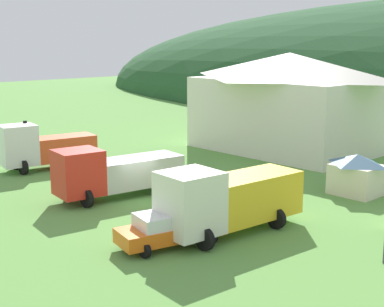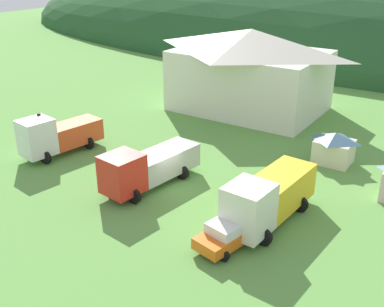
{
  "view_description": "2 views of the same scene",
  "coord_description": "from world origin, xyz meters",
  "px_view_note": "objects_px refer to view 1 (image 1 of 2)",
  "views": [
    {
      "loc": [
        26.62,
        -20.12,
        9.65
      ],
      "look_at": [
        0.71,
        3.87,
        2.44
      ],
      "focal_mm": 52.02,
      "sensor_mm": 36.0,
      "label": 1
    },
    {
      "loc": [
        18.38,
        -24.71,
        16.05
      ],
      "look_at": [
        1.22,
        1.15,
        2.53
      ],
      "focal_mm": 43.97,
      "sensor_mm": 36.0,
      "label": 2
    }
  ],
  "objects_px": {
    "traffic_light_west": "(26,139)",
    "play_shed_cream": "(357,174)",
    "heavy_rig_white": "(42,147)",
    "heavy_rig_striped": "(226,198)",
    "traffic_cone_mid_row": "(176,187)",
    "depot_building": "(288,100)",
    "service_pickup_orange": "(168,229)",
    "traffic_cone_near_pickup": "(153,183)",
    "crane_truck_red": "(112,172)"
  },
  "relations": [
    {
      "from": "crane_truck_red",
      "to": "traffic_cone_near_pickup",
      "type": "distance_m",
      "value": 4.63
    },
    {
      "from": "heavy_rig_striped",
      "to": "traffic_cone_mid_row",
      "type": "height_order",
      "value": "heavy_rig_striped"
    },
    {
      "from": "traffic_light_west",
      "to": "service_pickup_orange",
      "type": "bearing_deg",
      "value": -7.56
    },
    {
      "from": "depot_building",
      "to": "traffic_light_west",
      "type": "height_order",
      "value": "depot_building"
    },
    {
      "from": "heavy_rig_white",
      "to": "traffic_cone_near_pickup",
      "type": "distance_m",
      "value": 9.79
    },
    {
      "from": "depot_building",
      "to": "traffic_cone_mid_row",
      "type": "distance_m",
      "value": 16.83
    },
    {
      "from": "heavy_rig_striped",
      "to": "traffic_cone_mid_row",
      "type": "distance_m",
      "value": 9.72
    },
    {
      "from": "play_shed_cream",
      "to": "traffic_light_west",
      "type": "xyz_separation_m",
      "value": [
        -20.87,
        -12.05,
        0.97
      ]
    },
    {
      "from": "play_shed_cream",
      "to": "traffic_cone_mid_row",
      "type": "xyz_separation_m",
      "value": [
        -9.14,
        -7.23,
        -1.34
      ]
    },
    {
      "from": "heavy_rig_white",
      "to": "traffic_light_west",
      "type": "relative_size",
      "value": 1.98
    },
    {
      "from": "crane_truck_red",
      "to": "traffic_cone_near_pickup",
      "type": "relative_size",
      "value": 14.05
    },
    {
      "from": "heavy_rig_white",
      "to": "traffic_light_west",
      "type": "xyz_separation_m",
      "value": [
        -0.84,
        -0.81,
        0.55
      ]
    },
    {
      "from": "traffic_light_west",
      "to": "traffic_cone_near_pickup",
      "type": "distance_m",
      "value": 10.97
    },
    {
      "from": "depot_building",
      "to": "heavy_rig_white",
      "type": "bearing_deg",
      "value": -111.36
    },
    {
      "from": "heavy_rig_striped",
      "to": "traffic_cone_mid_row",
      "type": "bearing_deg",
      "value": -111.87
    },
    {
      "from": "heavy_rig_striped",
      "to": "traffic_light_west",
      "type": "bearing_deg",
      "value": -84.14
    },
    {
      "from": "service_pickup_orange",
      "to": "traffic_cone_near_pickup",
      "type": "relative_size",
      "value": 9.17
    },
    {
      "from": "heavy_rig_white",
      "to": "depot_building",
      "type": "bearing_deg",
      "value": 167.63
    },
    {
      "from": "play_shed_cream",
      "to": "traffic_cone_near_pickup",
      "type": "xyz_separation_m",
      "value": [
        -11.1,
        -7.62,
        -1.34
      ]
    },
    {
      "from": "depot_building",
      "to": "play_shed_cream",
      "type": "relative_size",
      "value": 5.21
    },
    {
      "from": "crane_truck_red",
      "to": "traffic_light_west",
      "type": "relative_size",
      "value": 2.26
    },
    {
      "from": "depot_building",
      "to": "traffic_cone_near_pickup",
      "type": "bearing_deg",
      "value": -86.06
    },
    {
      "from": "heavy_rig_white",
      "to": "heavy_rig_striped",
      "type": "distance_m",
      "value": 19.48
    },
    {
      "from": "crane_truck_red",
      "to": "service_pickup_orange",
      "type": "xyz_separation_m",
      "value": [
        8.7,
        -2.88,
        -0.82
      ]
    },
    {
      "from": "crane_truck_red",
      "to": "traffic_cone_mid_row",
      "type": "xyz_separation_m",
      "value": [
        0.79,
        4.55,
        -1.65
      ]
    },
    {
      "from": "traffic_cone_near_pickup",
      "to": "traffic_cone_mid_row",
      "type": "xyz_separation_m",
      "value": [
        1.96,
        0.39,
        0.0
      ]
    },
    {
      "from": "heavy_rig_striped",
      "to": "traffic_cone_mid_row",
      "type": "relative_size",
      "value": 14.15
    },
    {
      "from": "traffic_cone_mid_row",
      "to": "crane_truck_red",
      "type": "bearing_deg",
      "value": -99.87
    },
    {
      "from": "crane_truck_red",
      "to": "traffic_light_west",
      "type": "height_order",
      "value": "traffic_light_west"
    },
    {
      "from": "traffic_light_west",
      "to": "traffic_cone_near_pickup",
      "type": "height_order",
      "value": "traffic_light_west"
    },
    {
      "from": "heavy_rig_striped",
      "to": "traffic_light_west",
      "type": "xyz_separation_m",
      "value": [
        -20.31,
        -0.65,
        0.46
      ]
    },
    {
      "from": "heavy_rig_striped",
      "to": "service_pickup_orange",
      "type": "bearing_deg",
      "value": -7.72
    },
    {
      "from": "depot_building",
      "to": "traffic_cone_near_pickup",
      "type": "height_order",
      "value": "depot_building"
    },
    {
      "from": "heavy_rig_white",
      "to": "heavy_rig_striped",
      "type": "relative_size",
      "value": 0.89
    },
    {
      "from": "heavy_rig_white",
      "to": "traffic_cone_mid_row",
      "type": "relative_size",
      "value": 12.6
    },
    {
      "from": "depot_building",
      "to": "play_shed_cream",
      "type": "height_order",
      "value": "depot_building"
    },
    {
      "from": "traffic_light_west",
      "to": "play_shed_cream",
      "type": "bearing_deg",
      "value": 30.01
    },
    {
      "from": "heavy_rig_white",
      "to": "traffic_cone_near_pickup",
      "type": "height_order",
      "value": "heavy_rig_white"
    },
    {
      "from": "service_pickup_orange",
      "to": "traffic_light_west",
      "type": "xyz_separation_m",
      "value": [
        -19.64,
        2.61,
        1.48
      ]
    },
    {
      "from": "heavy_rig_white",
      "to": "service_pickup_orange",
      "type": "relative_size",
      "value": 1.34
    },
    {
      "from": "depot_building",
      "to": "play_shed_cream",
      "type": "xyz_separation_m",
      "value": [
        12.23,
        -8.71,
        -3.08
      ]
    },
    {
      "from": "heavy_rig_white",
      "to": "heavy_rig_striped",
      "type": "xyz_separation_m",
      "value": [
        19.48,
        -0.17,
        0.09
      ]
    },
    {
      "from": "service_pickup_orange",
      "to": "traffic_cone_mid_row",
      "type": "xyz_separation_m",
      "value": [
        -7.91,
        7.43,
        -0.83
      ]
    },
    {
      "from": "depot_building",
      "to": "play_shed_cream",
      "type": "distance_m",
      "value": 15.32
    },
    {
      "from": "play_shed_cream",
      "to": "service_pickup_orange",
      "type": "height_order",
      "value": "play_shed_cream"
    },
    {
      "from": "play_shed_cream",
      "to": "crane_truck_red",
      "type": "height_order",
      "value": "crane_truck_red"
    },
    {
      "from": "depot_building",
      "to": "play_shed_cream",
      "type": "bearing_deg",
      "value": -35.45
    },
    {
      "from": "play_shed_cream",
      "to": "traffic_light_west",
      "type": "relative_size",
      "value": 0.83
    },
    {
      "from": "crane_truck_red",
      "to": "traffic_cone_mid_row",
      "type": "relative_size",
      "value": 14.4
    },
    {
      "from": "depot_building",
      "to": "heavy_rig_striped",
      "type": "height_order",
      "value": "depot_building"
    }
  ]
}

